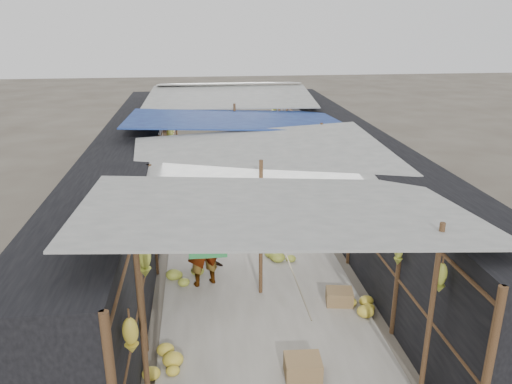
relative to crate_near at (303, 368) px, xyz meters
name	(u,v)px	position (x,y,z in m)	size (l,w,h in m)	color
aisle_slab	(243,221)	(-0.31, 5.87, -0.15)	(3.60, 16.00, 0.02)	#9E998E
stall_left	(131,183)	(-3.01, 5.87, 0.99)	(1.40, 15.00, 2.30)	black
stall_right	(349,175)	(2.39, 5.87, 0.99)	(1.40, 15.00, 2.30)	black
crate_near	(303,368)	(0.00, 0.00, 0.00)	(0.52, 0.42, 0.31)	olive
crate_mid	(339,297)	(1.05, 1.83, -0.02)	(0.47, 0.38, 0.28)	olive
crate_back	(213,203)	(-1.04, 7.00, -0.03)	(0.41, 0.34, 0.26)	olive
black_basin	(309,225)	(1.25, 5.27, -0.06)	(0.64, 0.64, 0.19)	black
vendor_elderly	(202,243)	(-1.36, 2.82, 0.73)	(0.65, 0.42, 1.77)	white
shopper_blue	(211,232)	(-1.18, 3.50, 0.66)	(0.79, 0.61, 1.62)	navy
vendor_seated	(302,198)	(1.22, 6.04, 0.36)	(0.67, 0.38, 1.03)	#46433C
market_canopy	(242,126)	(-0.29, 6.19, 2.25)	(5.62, 15.20, 2.77)	brown
hanging_bananas	(241,153)	(-0.31, 6.49, 1.48)	(3.96, 14.19, 0.86)	gold
floor_bananas	(254,220)	(-0.07, 5.59, 0.00)	(4.01, 10.22, 0.36)	gold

